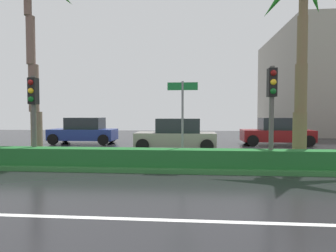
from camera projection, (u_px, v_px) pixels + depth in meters
name	position (u px, v px, depth m)	size (l,w,h in m)	color
ground_plane	(153.00, 160.00, 12.29)	(90.00, 42.00, 0.10)	black
near_lane_divider_stripe	(103.00, 218.00, 5.32)	(81.00, 0.14, 0.01)	white
median_strip	(150.00, 161.00, 11.29)	(85.50, 4.00, 0.15)	#2D6B33
median_hedge	(144.00, 157.00, 9.88)	(76.50, 0.70, 0.60)	#1E6028
traffic_signal_median_left	(33.00, 103.00, 10.32)	(0.28, 0.43, 3.20)	#4C4C47
traffic_signal_median_right	(272.00, 98.00, 9.54)	(0.28, 0.43, 3.43)	#4C4C47
street_name_sign	(183.00, 111.00, 10.28)	(1.10, 0.08, 3.00)	slate
car_in_traffic_second	(84.00, 131.00, 18.79)	(4.30, 2.02, 1.72)	navy
car_in_traffic_third	(176.00, 135.00, 15.31)	(4.30, 2.02, 1.72)	gray
car_in_traffic_fourth	(277.00, 132.00, 17.87)	(4.30, 2.02, 1.72)	maroon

